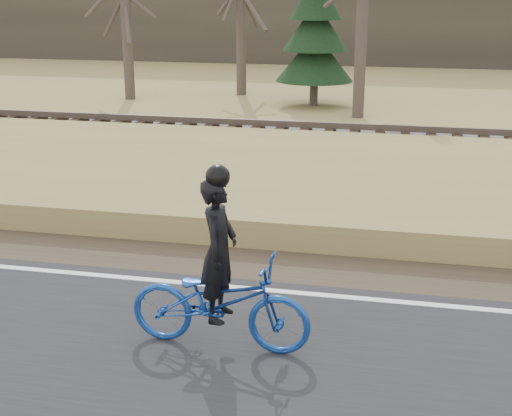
# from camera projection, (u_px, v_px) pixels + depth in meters

# --- Properties ---
(treeline_backdrop) EXTENTS (120.00, 4.00, 6.00)m
(treeline_backdrop) POSITION_uv_depth(u_px,v_px,m) (489.00, 4.00, 35.27)
(treeline_backdrop) COLOR #383328
(treeline_backdrop) RESTS_ON ground
(cyclist) EXTENTS (2.06, 0.77, 2.09)m
(cyclist) POSITION_uv_depth(u_px,v_px,m) (220.00, 292.00, 7.79)
(cyclist) COLOR navy
(cyclist) RESTS_ON road
(bare_tree_far_left) EXTENTS (0.36, 0.36, 6.53)m
(bare_tree_far_left) POSITION_uv_depth(u_px,v_px,m) (125.00, 4.00, 24.50)
(bare_tree_far_left) COLOR #493E36
(bare_tree_far_left) RESTS_ON ground
(conifer) EXTENTS (2.60, 2.60, 5.42)m
(conifer) POSITION_uv_depth(u_px,v_px,m) (315.00, 28.00, 23.43)
(conifer) COLOR #493E36
(conifer) RESTS_ON ground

